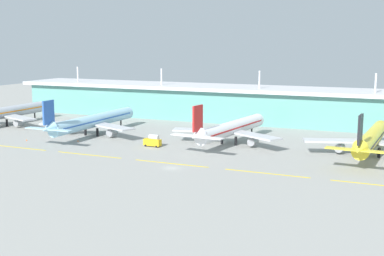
{
  "coord_description": "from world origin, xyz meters",
  "views": [
    {
      "loc": [
        72.38,
        -148.8,
        41.22
      ],
      "look_at": [
        -9.4,
        38.59,
        7.0
      ],
      "focal_mm": 47.63,
      "sensor_mm": 36.0,
      "label": 1
    }
  ],
  "objects_px": {
    "safety_cone_left_wingtip": "(27,140)",
    "airliner_far_middle": "(371,139)",
    "airliner_center": "(231,129)",
    "safety_cone_nose_front": "(78,141)",
    "airliner_near_middle": "(93,121)",
    "airliner_nearest": "(4,113)",
    "fuel_truck": "(153,141)"
  },
  "relations": [
    {
      "from": "fuel_truck",
      "to": "safety_cone_left_wingtip",
      "type": "xyz_separation_m",
      "value": [
        -55.05,
        -10.83,
        -1.91
      ]
    },
    {
      "from": "safety_cone_left_wingtip",
      "to": "airliner_far_middle",
      "type": "bearing_deg",
      "value": 11.43
    },
    {
      "from": "airliner_nearest",
      "to": "safety_cone_nose_front",
      "type": "bearing_deg",
      "value": -18.73
    },
    {
      "from": "airliner_near_middle",
      "to": "safety_cone_nose_front",
      "type": "relative_size",
      "value": 98.83
    },
    {
      "from": "safety_cone_nose_front",
      "to": "airliner_near_middle",
      "type": "bearing_deg",
      "value": 100.08
    },
    {
      "from": "airliner_far_middle",
      "to": "fuel_truck",
      "type": "relative_size",
      "value": 8.84
    },
    {
      "from": "airliner_nearest",
      "to": "airliner_near_middle",
      "type": "xyz_separation_m",
      "value": [
        57.0,
        -4.88,
        0.0
      ]
    },
    {
      "from": "airliner_far_middle",
      "to": "safety_cone_left_wingtip",
      "type": "xyz_separation_m",
      "value": [
        -136.8,
        -27.65,
        -6.1
      ]
    },
    {
      "from": "airliner_nearest",
      "to": "airliner_center",
      "type": "relative_size",
      "value": 1.07
    },
    {
      "from": "airliner_near_middle",
      "to": "safety_cone_nose_front",
      "type": "bearing_deg",
      "value": -79.92
    },
    {
      "from": "airliner_nearest",
      "to": "fuel_truck",
      "type": "distance_m",
      "value": 95.19
    },
    {
      "from": "airliner_nearest",
      "to": "airliner_center",
      "type": "bearing_deg",
      "value": 0.37
    },
    {
      "from": "airliner_nearest",
      "to": "fuel_truck",
      "type": "relative_size",
      "value": 9.2
    },
    {
      "from": "safety_cone_left_wingtip",
      "to": "safety_cone_nose_front",
      "type": "bearing_deg",
      "value": 18.95
    },
    {
      "from": "airliner_far_middle",
      "to": "airliner_nearest",
      "type": "bearing_deg",
      "value": -179.96
    },
    {
      "from": "airliner_center",
      "to": "fuel_truck",
      "type": "bearing_deg",
      "value": -147.02
    },
    {
      "from": "safety_cone_nose_front",
      "to": "airliner_far_middle",
      "type": "bearing_deg",
      "value": 10.0
    },
    {
      "from": "airliner_nearest",
      "to": "airliner_center",
      "type": "xyz_separation_m",
      "value": [
        120.53,
        0.78,
        -0.01
      ]
    },
    {
      "from": "airliner_nearest",
      "to": "safety_cone_left_wingtip",
      "type": "xyz_separation_m",
      "value": [
        38.57,
        -27.52,
        -6.1
      ]
    },
    {
      "from": "airliner_near_middle",
      "to": "safety_cone_nose_front",
      "type": "height_order",
      "value": "airliner_near_middle"
    },
    {
      "from": "airliner_center",
      "to": "safety_cone_nose_front",
      "type": "xyz_separation_m",
      "value": [
        -60.8,
        -21.03,
        -6.1
      ]
    },
    {
      "from": "safety_cone_nose_front",
      "to": "airliner_nearest",
      "type": "bearing_deg",
      "value": 161.27
    },
    {
      "from": "airliner_near_middle",
      "to": "safety_cone_left_wingtip",
      "type": "relative_size",
      "value": 98.83
    },
    {
      "from": "airliner_center",
      "to": "airliner_far_middle",
      "type": "height_order",
      "value": "same"
    },
    {
      "from": "airliner_far_middle",
      "to": "safety_cone_nose_front",
      "type": "bearing_deg",
      "value": -170.0
    },
    {
      "from": "airliner_near_middle",
      "to": "airliner_center",
      "type": "xyz_separation_m",
      "value": [
        63.54,
        5.65,
        -0.01
      ]
    },
    {
      "from": "airliner_near_middle",
      "to": "fuel_truck",
      "type": "height_order",
      "value": "airliner_near_middle"
    },
    {
      "from": "airliner_center",
      "to": "airliner_far_middle",
      "type": "xyz_separation_m",
      "value": [
        54.83,
        -0.65,
        0.0
      ]
    },
    {
      "from": "airliner_nearest",
      "to": "airliner_far_middle",
      "type": "bearing_deg",
      "value": 0.04
    },
    {
      "from": "airliner_center",
      "to": "airliner_far_middle",
      "type": "bearing_deg",
      "value": -0.68
    },
    {
      "from": "airliner_nearest",
      "to": "airliner_near_middle",
      "type": "distance_m",
      "value": 57.21
    },
    {
      "from": "airliner_near_middle",
      "to": "safety_cone_left_wingtip",
      "type": "bearing_deg",
      "value": -129.14
    }
  ]
}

